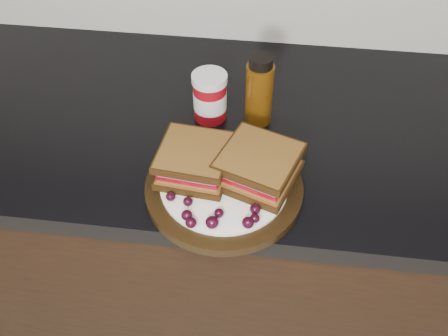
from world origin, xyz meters
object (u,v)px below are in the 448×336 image
at_px(sandwich_left, 194,161).
at_px(condiment_jar, 210,97).
at_px(plate, 224,188).
at_px(oil_bottle, 259,90).

distance_m(sandwich_left, condiment_jar, 0.18).
distance_m(plate, condiment_jar, 0.21).
distance_m(sandwich_left, oil_bottle, 0.21).
bearing_deg(plate, oil_bottle, 77.79).
bearing_deg(oil_bottle, plate, -102.21).
bearing_deg(condiment_jar, plate, -75.00).
relative_size(plate, sandwich_left, 2.32).
distance_m(plate, sandwich_left, 0.07).
relative_size(sandwich_left, condiment_jar, 1.17).
relative_size(sandwich_left, oil_bottle, 0.79).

